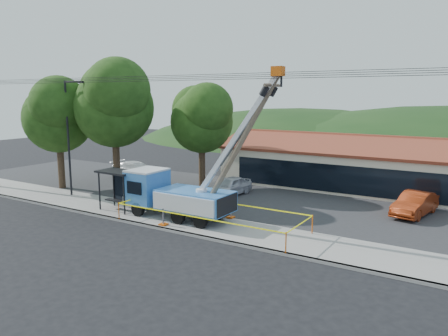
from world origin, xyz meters
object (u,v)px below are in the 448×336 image
Objects in this scene: bus_shelter at (120,181)px; car_white at (136,179)px; utility_truck at (176,193)px; leaning_pole at (239,145)px; car_silver at (230,196)px; car_red at (414,217)px.

car_white is (-7.33, 9.36, -2.15)m from bus_shelter.
car_white is (-11.80, 8.97, -1.74)m from utility_truck.
leaning_pole is at bearing 0.47° from utility_truck.
car_silver is (-0.39, 7.33, -1.74)m from utility_truck.
utility_truck is at bearing -81.18° from car_silver.
utility_truck is 5.73m from leaning_pole.
car_silver is 11.53m from car_white.
leaning_pole is 13.12m from car_red.
bus_shelter is 19.80m from car_red.
car_red is (13.32, 1.48, 0.00)m from car_silver.
car_silver is 0.83× the size of car_white.
car_white is at bearing 177.64° from car_silver.
leaning_pole reaches higher than bus_shelter.
car_red is at bearing 12.13° from car_silver.
car_silver is (4.08, 7.72, -2.15)m from bus_shelter.
leaning_pole is at bearing -118.14° from car_white.
leaning_pole is 19.39m from car_white.
bus_shelter is (-4.47, -0.39, 0.40)m from utility_truck.
bus_shelter reaches higher than car_silver.
car_red is 24.74m from car_white.
leaning_pole reaches higher than car_red.
bus_shelter is at bearing -140.88° from car_red.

